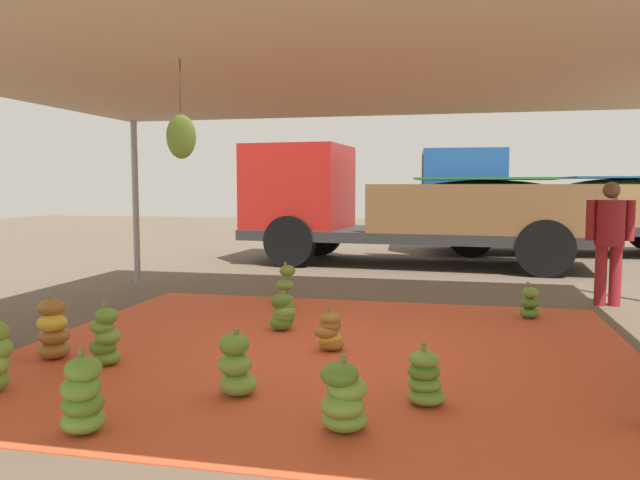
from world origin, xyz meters
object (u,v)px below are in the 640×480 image
banana_bunch_2 (105,339)px  cargo_truck_main (401,205)px  banana_bunch_5 (83,398)px  banana_bunch_4 (530,304)px  worker_0 (610,234)px  banana_bunch_1 (425,379)px  banana_bunch_9 (53,331)px  banana_bunch_8 (285,287)px  banana_bunch_10 (329,333)px  banana_bunch_11 (344,399)px  banana_bunch_12 (236,366)px  banana_bunch_6 (283,313)px  cargo_truck_far (553,202)px

banana_bunch_2 → cargo_truck_main: 7.86m
banana_bunch_2 → banana_bunch_5: (0.69, -1.37, -0.00)m
banana_bunch_4 → worker_0: (1.09, 1.09, 0.77)m
banana_bunch_1 → banana_bunch_2: size_ratio=0.79×
banana_bunch_1 → banana_bunch_9: 3.37m
cargo_truck_main → banana_bunch_5: bearing=-97.7°
banana_bunch_5 → banana_bunch_8: bearing=88.7°
banana_bunch_1 → banana_bunch_10: bearing=127.5°
banana_bunch_10 → banana_bunch_11: size_ratio=0.85×
banana_bunch_1 → banana_bunch_11: 0.78m
banana_bunch_5 → banana_bunch_9: banana_bunch_9 is taller
banana_bunch_4 → worker_0: 1.72m
banana_bunch_12 → banana_bunch_5: bearing=-127.2°
banana_bunch_4 → banana_bunch_12: size_ratio=0.85×
cargo_truck_main → banana_bunch_1: bearing=-83.7°
banana_bunch_2 → banana_bunch_6: size_ratio=1.29×
banana_bunch_5 → worker_0: size_ratio=0.34×
banana_bunch_2 → banana_bunch_10: (1.81, 0.90, -0.06)m
banana_bunch_4 → banana_bunch_10: bearing=-136.8°
banana_bunch_2 → banana_bunch_1: bearing=-7.3°
worker_0 → banana_bunch_9: bearing=-145.3°
banana_bunch_4 → banana_bunch_9: 5.18m
cargo_truck_main → worker_0: 4.78m
banana_bunch_10 → banana_bunch_12: bearing=-107.7°
banana_bunch_2 → worker_0: bearing=38.3°
banana_bunch_4 → banana_bunch_11: banana_bunch_11 is taller
banana_bunch_8 → cargo_truck_far: bearing=59.3°
banana_bunch_6 → banana_bunch_11: (1.13, -2.56, 0.02)m
banana_bunch_4 → cargo_truck_main: 5.25m
banana_bunch_5 → cargo_truck_main: bearing=82.3°
banana_bunch_4 → banana_bunch_9: bearing=-148.4°
banana_bunch_1 → banana_bunch_9: (-3.34, 0.43, 0.07)m
banana_bunch_5 → banana_bunch_9: 1.93m
cargo_truck_far → banana_bunch_8: bearing=-120.7°
banana_bunch_6 → cargo_truck_main: (0.74, 5.99, 0.98)m
banana_bunch_10 → banana_bunch_11: banana_bunch_11 is taller
banana_bunch_6 → cargo_truck_far: 9.63m
banana_bunch_5 → banana_bunch_10: banana_bunch_5 is taller
banana_bunch_11 → worker_0: worker_0 is taller
banana_bunch_8 → banana_bunch_10: (1.02, -2.05, -0.07)m
banana_bunch_1 → banana_bunch_8: banana_bunch_8 is taller
banana_bunch_8 → banana_bunch_11: banana_bunch_8 is taller
banana_bunch_1 → banana_bunch_12: size_ratio=0.88×
banana_bunch_1 → banana_bunch_6: banana_bunch_1 is taller
banana_bunch_5 → worker_0: bearing=51.2°
banana_bunch_1 → banana_bunch_2: (-2.76, 0.35, 0.06)m
banana_bunch_9 → banana_bunch_11: banana_bunch_9 is taller
banana_bunch_1 → banana_bunch_10: banana_bunch_1 is taller
banana_bunch_2 → banana_bunch_12: bearing=-18.8°
banana_bunch_8 → banana_bunch_9: banana_bunch_9 is taller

